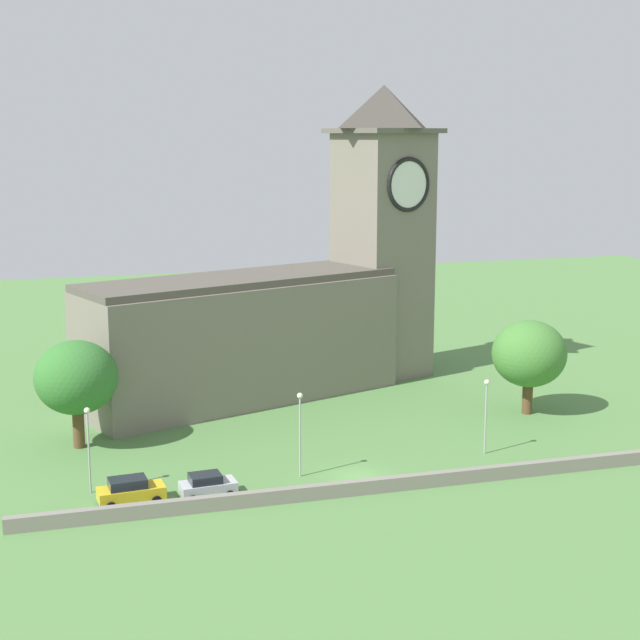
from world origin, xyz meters
The scene contains 10 objects.
ground_plane centered at (0.00, 15.00, 0.00)m, with size 200.00×200.00×0.00m, color #517F42.
church centered at (2.02, 26.70, 9.57)m, with size 39.37×21.75×30.88m.
quay_barrier centered at (0.00, -3.24, 0.53)m, with size 51.58×0.70×1.06m, color gray.
car_yellow centered at (-17.25, -0.31, 0.96)m, with size 4.82×2.61×1.90m.
car_silver centered at (-11.78, -0.52, 0.86)m, with size 4.13×2.51×1.71m.
streetlamp_west_end centered at (-19.85, 2.62, 4.36)m, with size 0.44×0.44×6.46m.
streetlamp_west_mid centered at (-4.25, 1.60, 4.45)m, with size 0.44×0.44×6.61m.
streetlamp_central centered at (11.69, 2.48, 4.25)m, with size 0.44×0.44×6.26m.
tree_riverside_west centered at (20.67, 11.93, 5.73)m, with size 6.93×6.93×8.89m.
tree_churchyard centered at (-20.16, 13.56, 5.99)m, with size 6.85×6.85×9.12m.
Camera 1 is at (-22.54, -65.75, 25.63)m, focal length 53.78 mm.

